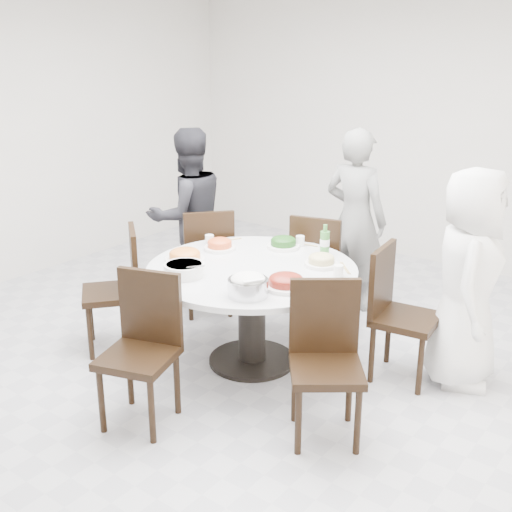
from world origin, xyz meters
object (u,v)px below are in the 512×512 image
Objects in this scene: dining_table at (252,315)px; chair_nw at (207,260)px; chair_sw at (110,290)px; diner_left at (188,216)px; diner_middle at (355,220)px; diner_right at (468,279)px; beverage_bottle at (325,240)px; chair_s at (138,354)px; chair_ne at (406,316)px; chair_se at (326,366)px; rice_bowl at (248,287)px; soup_bowl at (184,270)px; chair_n at (321,267)px.

chair_nw is at bearing 149.91° from dining_table.
diner_left is (-0.22, 1.11, 0.31)m from chair_sw.
chair_nw is 1.34m from diner_middle.
diner_right is 6.28× the size of beverage_bottle.
chair_nw and chair_s have the same top height.
chair_ne is 1.00× the size of chair_se.
chair_sw and chair_se have the same top height.
chair_ne is 1.84m from chair_s.
chair_s is at bearing 56.45° from diner_left.
chair_sw is 1.00× the size of chair_s.
diner_middle is 0.92m from beverage_bottle.
chair_s reaches higher than rice_bowl.
diner_right reaches higher than rice_bowl.
beverage_bottle is (0.54, 0.94, 0.08)m from soup_bowl.
chair_s reaches higher than soup_bowl.
chair_ne is 0.63× the size of diner_right.
soup_bowl is at bearing 42.89° from chair_sw.
beverage_bottle is (-0.03, 0.96, 0.07)m from rice_bowl.
dining_table is at bearing 57.56° from soup_bowl.
chair_n is 1.73m from chair_sw.
chair_n is 1.00× the size of chair_s.
rice_bowl reaches higher than dining_table.
dining_table is 1.58× the size of chair_se.
diner_left is at bearing 140.55° from chair_sw.
chair_n is at bearing 83.94° from diner_middle.
chair_nw is 1.00× the size of chair_s.
diner_left reaches higher than diner_right.
dining_table is 1.10m from chair_ne.
chair_ne is at bearing 34.95° from soup_bowl.
chair_n is 0.56m from diner_middle.
beverage_bottle is (-0.65, 1.01, 0.40)m from chair_se.
chair_n is 1.00× the size of chair_sw.
chair_se is (0.93, -0.49, 0.10)m from dining_table.
chair_nw is at bearing 44.33° from diner_middle.
chair_sw is at bearing 33.41° from chair_nw.
diner_right is at bearing 34.05° from chair_se.
chair_s is at bearing 73.70° from chair_n.
dining_table is 0.99× the size of diner_right.
chair_sw reaches higher than dining_table.
diner_left is at bearing 151.93° from dining_table.
diner_right reaches higher than chair_se.
chair_n is at bearing 94.18° from chair_sw.
chair_nw reaches higher than dining_table.
dining_table is 5.38× the size of soup_bowl.
soup_bowl is (-1.19, 0.07, 0.32)m from chair_se.
diner_right is 0.95× the size of diner_middle.
soup_bowl is (-0.20, 0.63, 0.32)m from chair_s.
chair_ne and chair_se have the same top height.
chair_se is 3.93× the size of beverage_bottle.
chair_sw is 3.41× the size of soup_bowl.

